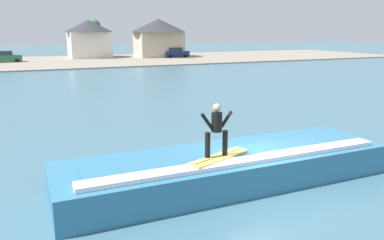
{
  "coord_description": "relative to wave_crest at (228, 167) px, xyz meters",
  "views": [
    {
      "loc": [
        -6.67,
        -9.42,
        4.77
      ],
      "look_at": [
        -0.85,
        3.52,
        1.45
      ],
      "focal_mm": 35.74,
      "sensor_mm": 36.0,
      "label": 1
    }
  ],
  "objects": [
    {
      "name": "house_small_cottage",
      "position": [
        5.8,
        59.85,
        3.26
      ],
      "size": [
        8.53,
        8.53,
        6.68
      ],
      "color": "silver",
      "rests_on": "ground_plane"
    },
    {
      "name": "house_gabled_white",
      "position": [
        17.71,
        56.95,
        3.58
      ],
      "size": [
        9.99,
        9.99,
        6.89
      ],
      "color": "beige",
      "rests_on": "ground_plane"
    },
    {
      "name": "car_near_shore",
      "position": [
        -7.56,
        54.64,
        0.44
      ],
      "size": [
        4.33,
        2.32,
        1.86
      ],
      "color": "#23663D",
      "rests_on": "ground_plane"
    },
    {
      "name": "surfer",
      "position": [
        -0.74,
        -0.55,
        1.52
      ],
      "size": [
        1.05,
        0.32,
        1.59
      ],
      "color": "black",
      "rests_on": "surfboard"
    },
    {
      "name": "shoreline_bank",
      "position": [
        0.85,
        53.57,
        -0.43
      ],
      "size": [
        120.0,
        26.86,
        0.16
      ],
      "color": "gray",
      "rests_on": "ground_plane"
    },
    {
      "name": "wave_crest",
      "position": [
        0.0,
        0.0,
        0.0
      ],
      "size": [
        10.87,
        3.04,
        1.08
      ],
      "color": "teal",
      "rests_on": "ground_plane"
    },
    {
      "name": "tree_tall_bare",
      "position": [
        7.13,
        62.15,
        4.96
      ],
      "size": [
        2.48,
        2.48,
        6.93
      ],
      "color": "brown",
      "rests_on": "ground_plane"
    },
    {
      "name": "car_far_shore",
      "position": [
        20.12,
        54.72,
        0.44
      ],
      "size": [
        4.55,
        2.15,
        1.86
      ],
      "color": "navy",
      "rests_on": "ground_plane"
    },
    {
      "name": "surfboard",
      "position": [
        -0.67,
        -0.59,
        0.6
      ],
      "size": [
        2.24,
        1.25,
        0.06
      ],
      "color": "#EAD159",
      "rests_on": "wave_crest"
    },
    {
      "name": "ground_plane",
      "position": [
        0.85,
        -0.68,
        -0.51
      ],
      "size": [
        260.0,
        260.0,
        0.0
      ],
      "primitive_type": "plane",
      "color": "#3C6576"
    }
  ]
}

